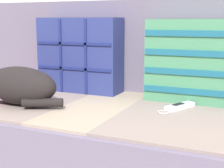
# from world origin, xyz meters

# --- Properties ---
(couch) EXTENTS (1.83, 0.80, 0.38)m
(couch) POSITION_xyz_m (0.00, 0.15, 0.19)
(couch) COLOR gray
(couch) RESTS_ON ground_plane
(sofa_backrest) EXTENTS (1.80, 0.14, 0.43)m
(sofa_backrest) POSITION_xyz_m (0.00, 0.48, 0.60)
(sofa_backrest) COLOR slate
(sofa_backrest) RESTS_ON couch
(throw_pillow_quilted) EXTENTS (0.40, 0.14, 0.35)m
(throw_pillow_quilted) POSITION_xyz_m (-0.21, 0.33, 0.56)
(throw_pillow_quilted) COLOR navy
(throw_pillow_quilted) RESTS_ON couch
(throw_pillow_striped) EXTENTS (0.39, 0.14, 0.34)m
(throw_pillow_striped) POSITION_xyz_m (0.34, 0.33, 0.55)
(throw_pillow_striped) COLOR #4C9366
(throw_pillow_striped) RESTS_ON couch
(sleeping_cat) EXTENTS (0.41, 0.20, 0.15)m
(sleeping_cat) POSITION_xyz_m (-0.32, -0.00, 0.46)
(sleeping_cat) COLOR black
(sleeping_cat) RESTS_ON couch
(game_remote_far) EXTENTS (0.12, 0.19, 0.02)m
(game_remote_far) POSITION_xyz_m (0.31, 0.19, 0.39)
(game_remote_far) COLOR white
(game_remote_far) RESTS_ON couch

